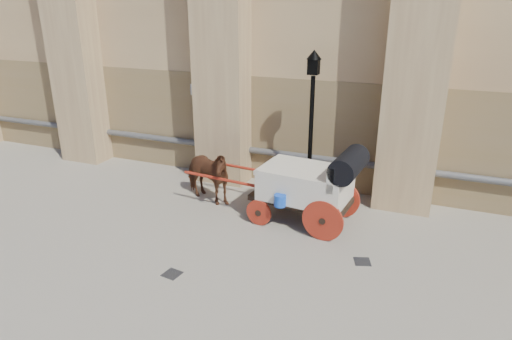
% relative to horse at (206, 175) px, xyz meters
% --- Properties ---
extents(ground, '(90.00, 90.00, 0.00)m').
position_rel_horse_xyz_m(ground, '(0.77, -2.03, -0.74)').
color(ground, gray).
rests_on(ground, ground).
extents(horse, '(1.91, 1.33, 1.47)m').
position_rel_horse_xyz_m(horse, '(0.00, 0.00, 0.00)').
color(horse, brown).
rests_on(horse, ground).
extents(carriage, '(4.44, 1.63, 1.90)m').
position_rel_horse_xyz_m(carriage, '(2.84, -0.20, 0.29)').
color(carriage, black).
rests_on(carriage, ground).
extents(street_lamp, '(0.36, 0.36, 3.87)m').
position_rel_horse_xyz_m(street_lamp, '(2.46, 0.98, 1.33)').
color(street_lamp, black).
rests_on(street_lamp, ground).
extents(drain_grate_near, '(0.36, 0.36, 0.01)m').
position_rel_horse_xyz_m(drain_grate_near, '(0.95, -3.28, -0.73)').
color(drain_grate_near, black).
rests_on(drain_grate_near, ground).
extents(drain_grate_far, '(0.41, 0.41, 0.01)m').
position_rel_horse_xyz_m(drain_grate_far, '(4.30, -1.47, -0.73)').
color(drain_grate_far, black).
rests_on(drain_grate_far, ground).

